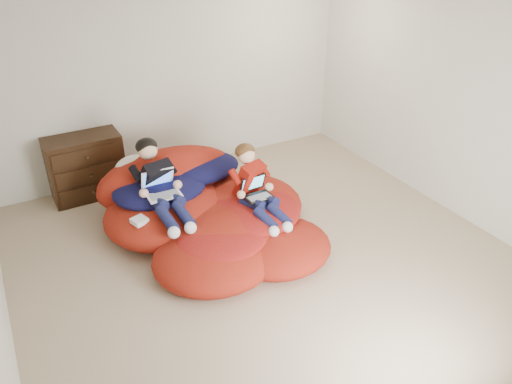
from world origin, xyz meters
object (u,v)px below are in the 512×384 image
object	(u,v)px
older_boy	(158,180)
laptop_white	(161,187)
younger_boy	(255,183)
dresser	(86,167)
beanbag_pile	(207,213)
laptop_black	(256,191)

from	to	relation	value
older_boy	laptop_white	bearing A→B (deg)	-90.00
older_boy	younger_boy	world-z (taller)	older_boy
dresser	beanbag_pile	distance (m)	1.82
older_boy	dresser	bearing A→B (deg)	112.95
dresser	older_boy	world-z (taller)	older_boy
younger_boy	beanbag_pile	bearing A→B (deg)	151.56
beanbag_pile	laptop_white	bearing A→B (deg)	160.57
beanbag_pile	older_boy	xyz separation A→B (m)	(-0.45, 0.24, 0.42)
beanbag_pile	laptop_black	world-z (taller)	beanbag_pile
laptop_white	beanbag_pile	bearing A→B (deg)	-19.43
dresser	laptop_black	xyz separation A→B (m)	(1.47, -1.80, 0.15)
laptop_white	younger_boy	bearing A→B (deg)	-24.19
dresser	laptop_white	size ratio (longest dim) A/B	2.50
beanbag_pile	laptop_black	size ratio (longest dim) A/B	7.86
beanbag_pile	laptop_white	distance (m)	0.61
older_boy	younger_boy	distance (m)	1.06
younger_boy	laptop_black	distance (m)	0.08
laptop_black	younger_boy	bearing A→B (deg)	90.00
older_boy	laptop_white	xyz separation A→B (m)	(-0.00, -0.08, -0.05)
younger_boy	laptop_white	size ratio (longest dim) A/B	2.59
beanbag_pile	laptop_white	world-z (taller)	laptop_white
younger_boy	laptop_white	bearing A→B (deg)	155.81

